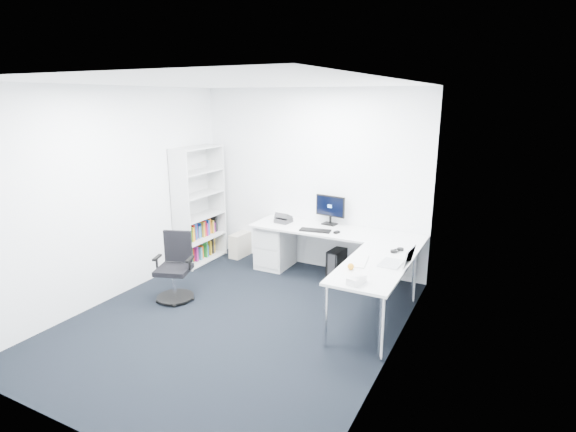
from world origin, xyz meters
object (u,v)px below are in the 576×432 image
at_px(l_desk, 325,262).
at_px(monitor, 330,210).
at_px(laptop, 392,254).
at_px(task_chair, 173,268).
at_px(bookshelf, 199,205).

height_order(l_desk, monitor, monitor).
bearing_deg(l_desk, laptop, -30.80).
relative_size(l_desk, task_chair, 2.83).
height_order(task_chair, laptop, laptop).
bearing_deg(l_desk, monitor, 107.52).
xyz_separation_m(bookshelf, task_chair, (0.60, -1.34, -0.48)).
relative_size(l_desk, laptop, 7.50).
xyz_separation_m(l_desk, task_chair, (-1.57, -1.29, 0.08)).
height_order(l_desk, laptop, laptop).
bearing_deg(monitor, laptop, -36.18).
height_order(task_chair, monitor, monitor).
distance_m(l_desk, monitor, 0.85).
distance_m(l_desk, bookshelf, 2.24).
xyz_separation_m(l_desk, monitor, (-0.18, 0.58, 0.59)).
xyz_separation_m(monitor, laptop, (1.24, -1.21, -0.11)).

